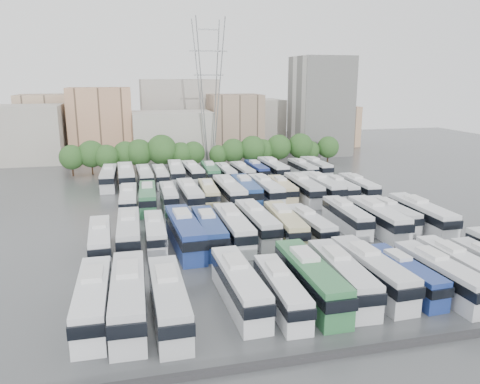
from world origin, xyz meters
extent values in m
plane|color=#424447|center=(0.00, 0.00, 0.00)|extent=(220.00, 220.00, 0.00)
cube|color=#2D2D30|center=(0.00, -33.00, 0.25)|extent=(56.00, 0.50, 0.50)
cylinder|color=black|center=(-29.26, 42.02, 1.10)|extent=(0.36, 0.36, 2.20)
sphere|color=#234C1E|center=(-29.26, 42.02, 4.08)|extent=(5.27, 5.27, 5.27)
cylinder|color=black|center=(-25.27, 42.75, 1.22)|extent=(0.36, 0.36, 2.43)
sphere|color=#234C1E|center=(-25.27, 42.75, 4.52)|extent=(5.84, 5.84, 5.84)
cylinder|color=black|center=(-22.07, 41.25, 1.09)|extent=(0.36, 0.36, 2.17)
sphere|color=#234C1E|center=(-22.07, 41.25, 4.04)|extent=(5.21, 5.21, 5.21)
cylinder|color=black|center=(-18.09, 42.83, 1.15)|extent=(0.36, 0.36, 2.30)
sphere|color=#234C1E|center=(-18.09, 42.83, 4.27)|extent=(5.51, 5.51, 5.51)
cylinder|color=black|center=(-15.15, 41.82, 1.23)|extent=(0.36, 0.36, 2.46)
sphere|color=#234C1E|center=(-15.15, 41.82, 4.57)|extent=(5.90, 5.90, 5.90)
cylinder|color=black|center=(-10.30, 41.32, 1.38)|extent=(0.36, 0.36, 2.75)
sphere|color=#234C1E|center=(-10.30, 41.32, 5.12)|extent=(6.61, 6.61, 6.61)
cylinder|color=black|center=(-6.10, 41.60, 1.08)|extent=(0.36, 0.36, 2.16)
sphere|color=#234C1E|center=(-6.10, 41.60, 4.01)|extent=(5.18, 5.18, 5.18)
cylinder|color=black|center=(-3.16, 42.19, 1.08)|extent=(0.36, 0.36, 2.16)
sphere|color=#234C1E|center=(-3.16, 42.19, 4.02)|extent=(5.19, 5.19, 5.19)
cylinder|color=black|center=(2.54, 41.90, 0.92)|extent=(0.36, 0.36, 1.83)
sphere|color=#234C1E|center=(2.54, 41.90, 3.40)|extent=(4.40, 4.40, 4.40)
cylinder|color=black|center=(5.94, 41.74, 1.14)|extent=(0.36, 0.36, 2.29)
sphere|color=#234C1E|center=(5.94, 41.74, 4.25)|extent=(5.49, 5.49, 5.49)
cylinder|color=black|center=(10.37, 41.17, 1.24)|extent=(0.36, 0.36, 2.48)
sphere|color=#234C1E|center=(10.37, 41.17, 4.61)|extent=(5.96, 5.96, 5.96)
cylinder|color=black|center=(13.38, 42.82, 1.06)|extent=(0.36, 0.36, 2.13)
sphere|color=#234C1E|center=(13.38, 42.82, 3.95)|extent=(5.11, 5.11, 5.11)
cylinder|color=black|center=(17.14, 42.52, 1.23)|extent=(0.36, 0.36, 2.46)
sphere|color=#234C1E|center=(17.14, 42.52, 4.57)|extent=(5.90, 5.90, 5.90)
cylinder|color=black|center=(22.59, 42.59, 1.25)|extent=(0.36, 0.36, 2.50)
sphere|color=#234C1E|center=(22.59, 42.59, 4.65)|extent=(6.01, 6.01, 6.01)
cylinder|color=black|center=(25.32, 42.84, 0.93)|extent=(0.36, 0.36, 1.87)
sphere|color=#234C1E|center=(25.32, 42.84, 3.47)|extent=(4.48, 4.48, 4.48)
cylinder|color=black|center=(29.85, 42.75, 1.10)|extent=(0.36, 0.36, 2.20)
sphere|color=#234C1E|center=(29.85, 42.75, 4.08)|extent=(5.27, 5.27, 5.27)
cube|color=#9E998E|center=(-42.00, 62.00, 7.00)|extent=(18.00, 14.00, 14.00)
cube|color=tan|center=(-24.00, 68.00, 9.00)|extent=(16.00, 12.00, 18.00)
cube|color=#ADA89E|center=(-6.00, 60.00, 6.00)|extent=(20.00, 14.00, 12.00)
cube|color=gray|center=(12.00, 66.00, 8.00)|extent=(14.00, 12.00, 16.00)
cube|color=gray|center=(-2.00, 80.00, 10.00)|extent=(22.00, 16.00, 20.00)
cube|color=tan|center=(-38.00, 78.00, 8.00)|extent=(16.00, 14.00, 16.00)
cube|color=#A39E93|center=(20.00, 78.00, 7.00)|extent=(18.00, 14.00, 14.00)
cube|color=tan|center=(44.00, 72.00, 6.00)|extent=(14.00, 12.00, 12.00)
cube|color=gray|center=(-14.00, 74.00, 5.00)|extent=(12.00, 10.00, 10.00)
cube|color=silver|center=(34.00, 58.00, 13.00)|extent=(14.00, 14.00, 26.00)
cylinder|color=slate|center=(0.00, 48.00, 17.00)|extent=(2.90, 2.91, 33.83)
cylinder|color=slate|center=(0.00, 52.00, 17.00)|extent=(2.90, 2.91, 33.83)
cylinder|color=slate|center=(4.00, 48.00, 17.00)|extent=(2.90, 2.91, 33.83)
cylinder|color=slate|center=(4.00, 52.00, 17.00)|extent=(2.90, 2.91, 33.83)
cube|color=slate|center=(2.00, 50.00, 31.28)|extent=(4.50, 0.30, 0.30)
cube|color=slate|center=(2.00, 50.00, 26.52)|extent=(9.00, 0.30, 0.30)
cube|color=slate|center=(2.00, 50.00, 21.08)|extent=(7.00, 0.30, 0.30)
cube|color=silver|center=(-21.36, -22.77, 1.75)|extent=(2.78, 12.36, 3.49)
cube|color=black|center=(-21.36, -22.93, 2.41)|extent=(2.90, 12.54, 1.03)
cube|color=silver|center=(-21.34, -21.23, 3.72)|extent=(1.79, 3.31, 0.45)
cube|color=silver|center=(-18.36, -23.23, 1.88)|extent=(3.13, 13.31, 3.75)
cube|color=black|center=(-18.36, -23.39, 2.59)|extent=(3.27, 13.51, 1.10)
cube|color=silver|center=(-18.32, -21.57, 3.99)|extent=(1.96, 3.58, 0.49)
cube|color=silver|center=(-14.98, -24.33, 1.77)|extent=(2.72, 12.50, 3.54)
cube|color=black|center=(-14.98, -24.48, 2.44)|extent=(2.84, 12.69, 1.04)
cube|color=silver|center=(-14.99, -22.77, 3.77)|extent=(1.79, 3.34, 0.46)
cube|color=silver|center=(-8.34, -22.95, 1.75)|extent=(2.96, 12.39, 3.49)
cube|color=black|center=(-8.34, -23.10, 2.41)|extent=(3.09, 12.58, 1.03)
cube|color=silver|center=(-8.39, -21.41, 3.72)|extent=(1.84, 3.33, 0.45)
cube|color=silver|center=(-4.79, -24.49, 1.56)|extent=(2.57, 11.06, 3.12)
cube|color=black|center=(-4.80, -24.63, 2.16)|extent=(2.69, 11.23, 0.92)
cube|color=silver|center=(-4.77, -23.12, 3.32)|extent=(1.62, 2.97, 0.40)
cube|color=#317342|center=(-1.50, -23.46, 1.85)|extent=(2.80, 13.07, 3.70)
cube|color=black|center=(-1.50, -23.62, 2.56)|extent=(2.93, 13.26, 1.09)
cube|color=silver|center=(-1.51, -21.82, 3.94)|extent=(1.86, 3.49, 0.48)
cube|color=silver|center=(1.81, -23.26, 1.75)|extent=(3.17, 12.42, 3.49)
cube|color=black|center=(1.81, -23.41, 2.41)|extent=(3.30, 12.61, 1.03)
cube|color=silver|center=(1.88, -21.72, 3.72)|extent=(1.89, 3.36, 0.45)
cube|color=silver|center=(5.14, -22.99, 1.77)|extent=(3.09, 12.61, 3.55)
cube|color=black|center=(5.15, -23.14, 2.45)|extent=(3.22, 12.80, 1.04)
cube|color=silver|center=(5.09, -21.42, 3.78)|extent=(1.89, 3.40, 0.46)
cube|color=navy|center=(8.32, -23.90, 1.50)|extent=(2.77, 10.71, 3.01)
cube|color=black|center=(8.33, -24.03, 2.08)|extent=(2.89, 10.88, 0.88)
cube|color=silver|center=(8.26, -22.57, 3.20)|extent=(1.64, 2.90, 0.39)
cube|color=silver|center=(11.37, -25.20, 1.67)|extent=(3.06, 11.88, 3.33)
cube|color=black|center=(11.38, -25.34, 2.30)|extent=(3.19, 12.06, 0.98)
cube|color=silver|center=(11.30, -23.73, 3.55)|extent=(1.82, 3.22, 0.43)
cube|color=silver|center=(14.72, -23.48, 1.58)|extent=(2.45, 11.17, 3.16)
cube|color=black|center=(14.72, -23.62, 2.18)|extent=(2.56, 11.34, 0.93)
cube|color=silver|center=(14.71, -22.08, 3.37)|extent=(1.60, 2.99, 0.41)
cube|color=silver|center=(-21.49, -6.59, 1.59)|extent=(2.80, 11.34, 3.19)
cube|color=black|center=(-21.48, -6.73, 2.20)|extent=(2.91, 11.51, 0.94)
cube|color=silver|center=(-21.54, -5.18, 3.40)|extent=(1.70, 3.06, 0.41)
cube|color=silver|center=(-18.11, -5.10, 1.75)|extent=(2.85, 12.41, 3.50)
cube|color=black|center=(-18.11, -5.25, 2.42)|extent=(2.98, 12.60, 1.03)
cube|color=silver|center=(-18.08, -3.55, 3.73)|extent=(1.81, 3.33, 0.45)
cube|color=silver|center=(-14.90, -5.07, 1.54)|extent=(2.47, 10.88, 3.07)
cube|color=black|center=(-14.90, -5.20, 2.13)|extent=(2.58, 11.05, 0.90)
cube|color=silver|center=(-14.88, -3.71, 3.27)|extent=(1.58, 2.92, 0.40)
cube|color=navy|center=(-11.39, -6.97, 1.90)|extent=(3.53, 13.55, 3.80)
cube|color=black|center=(-11.38, -7.13, 2.63)|extent=(3.68, 13.76, 1.12)
cube|color=silver|center=(-11.48, -5.29, 4.05)|extent=(2.08, 3.67, 0.49)
cube|color=navy|center=(-8.32, -6.65, 1.75)|extent=(2.65, 12.34, 3.49)
cube|color=black|center=(-8.32, -6.81, 2.42)|extent=(2.77, 12.53, 1.03)
cube|color=silver|center=(-8.32, -5.11, 3.72)|extent=(1.76, 3.29, 0.45)
cube|color=silver|center=(-5.15, -6.55, 1.80)|extent=(2.81, 12.76, 3.61)
cube|color=black|center=(-5.15, -6.71, 2.49)|extent=(2.94, 12.95, 1.06)
cube|color=silver|center=(-5.16, -4.96, 3.84)|extent=(1.83, 3.41, 0.47)
cube|color=silver|center=(-1.60, -5.01, 1.79)|extent=(2.97, 12.68, 3.58)
cube|color=black|center=(-1.60, -5.17, 2.47)|extent=(3.10, 12.87, 1.05)
cube|color=silver|center=(-1.63, -3.44, 3.81)|extent=(1.86, 3.40, 0.46)
cube|color=#C7BC89|center=(1.71, -6.75, 1.76)|extent=(3.29, 12.58, 3.53)
cube|color=black|center=(1.70, -6.90, 2.44)|extent=(3.42, 12.77, 1.04)
cube|color=silver|center=(1.79, -5.19, 3.76)|extent=(1.93, 3.41, 0.46)
cube|color=silver|center=(4.95, -7.20, 1.61)|extent=(2.95, 11.45, 3.22)
cube|color=black|center=(4.95, -7.35, 2.22)|extent=(3.07, 11.63, 0.95)
cube|color=silver|center=(4.88, -5.79, 3.42)|extent=(1.75, 3.10, 0.42)
cube|color=silver|center=(11.46, -4.74, 1.65)|extent=(2.88, 11.74, 3.31)
cube|color=black|center=(11.45, -4.88, 2.28)|extent=(3.00, 11.92, 0.97)
cube|color=silver|center=(11.51, -3.28, 3.52)|extent=(1.76, 3.17, 0.43)
cube|color=silver|center=(14.94, -7.05, 1.80)|extent=(2.83, 12.72, 3.59)
cube|color=black|center=(14.94, -7.21, 2.48)|extent=(2.96, 12.91, 1.06)
cube|color=silver|center=(14.95, -5.46, 3.83)|extent=(1.83, 3.40, 0.47)
cube|color=silver|center=(18.31, -5.03, 1.56)|extent=(2.66, 11.05, 3.11)
cube|color=black|center=(18.31, -5.17, 2.15)|extent=(2.77, 11.22, 0.92)
cube|color=silver|center=(18.27, -3.66, 3.32)|extent=(1.64, 2.97, 0.40)
cube|color=silver|center=(21.65, -7.15, 1.82)|extent=(2.87, 12.88, 3.64)
cube|color=black|center=(21.65, -7.31, 2.52)|extent=(3.00, 13.07, 1.07)
cube|color=silver|center=(21.67, -5.54, 3.88)|extent=(1.86, 3.45, 0.47)
cube|color=silver|center=(-17.95, 11.43, 1.66)|extent=(2.85, 11.81, 3.32)
cube|color=black|center=(-17.96, 11.29, 2.30)|extent=(2.97, 11.98, 0.98)
cube|color=silver|center=(-17.91, 12.90, 3.54)|extent=(1.76, 3.18, 0.43)
cube|color=#307045|center=(-14.95, 12.29, 1.69)|extent=(3.09, 12.02, 3.38)
cube|color=black|center=(-14.95, 12.14, 2.33)|extent=(3.22, 12.21, 0.99)
cube|color=silver|center=(-14.88, 13.77, 3.59)|extent=(1.84, 3.25, 0.44)
cube|color=silver|center=(-11.50, 13.20, 1.51)|extent=(2.34, 10.70, 3.03)
cube|color=black|center=(-11.50, 13.07, 2.09)|extent=(2.45, 10.86, 0.89)
cube|color=silver|center=(-11.49, 14.53, 3.22)|extent=(1.53, 2.86, 0.39)
cube|color=silver|center=(-8.21, 11.89, 1.75)|extent=(2.97, 12.41, 3.50)
cube|color=black|center=(-8.20, 11.74, 2.42)|extent=(3.09, 12.60, 1.03)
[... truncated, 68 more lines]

